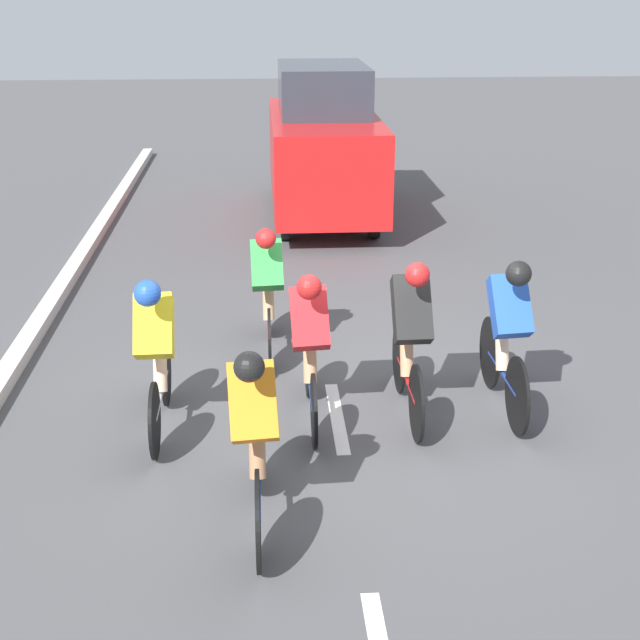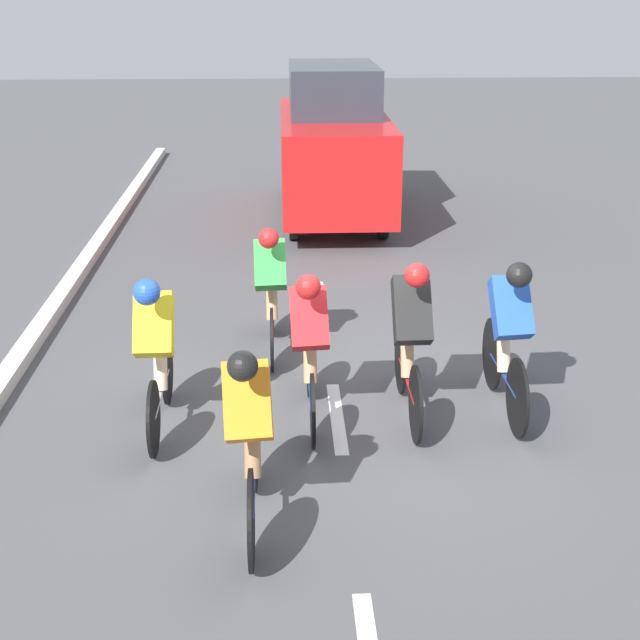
% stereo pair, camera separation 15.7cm
% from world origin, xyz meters
% --- Properties ---
extents(ground_plane, '(60.00, 60.00, 0.00)m').
position_xyz_m(ground_plane, '(0.00, 0.00, 0.00)').
color(ground_plane, '#4C4C4F').
extents(lane_stripe_mid, '(0.12, 1.40, 0.01)m').
position_xyz_m(lane_stripe_mid, '(0.00, 0.16, 0.00)').
color(lane_stripe_mid, white).
rests_on(lane_stripe_mid, ground).
extents(lane_stripe_far, '(0.12, 1.40, 0.01)m').
position_xyz_m(lane_stripe_far, '(0.00, -3.04, 0.00)').
color(lane_stripe_far, white).
rests_on(lane_stripe_far, ground).
extents(cyclist_orange, '(0.35, 1.69, 1.49)m').
position_xyz_m(cyclist_orange, '(0.72, 1.88, 0.77)').
color(cyclist_orange, black).
rests_on(cyclist_orange, ground).
extents(cyclist_yellow, '(0.33, 1.65, 1.48)m').
position_xyz_m(cyclist_yellow, '(1.56, 0.34, 0.78)').
color(cyclist_yellow, black).
rests_on(cyclist_yellow, ground).
extents(cyclist_green, '(0.34, 1.63, 1.44)m').
position_xyz_m(cyclist_green, '(0.60, -1.37, 0.75)').
color(cyclist_green, black).
rests_on(cyclist_green, ground).
extents(cyclist_blue, '(0.35, 1.67, 1.52)m').
position_xyz_m(cyclist_blue, '(-1.52, 0.13, 0.79)').
color(cyclist_blue, black).
rests_on(cyclist_blue, ground).
extents(cyclist_red, '(0.35, 1.66, 1.47)m').
position_xyz_m(cyclist_red, '(0.25, 0.24, 0.77)').
color(cyclist_red, black).
rests_on(cyclist_red, ground).
extents(cyclist_black, '(0.33, 1.67, 1.54)m').
position_xyz_m(cyclist_black, '(-0.64, 0.19, 0.80)').
color(cyclist_black, black).
rests_on(cyclist_black, ground).
extents(support_car, '(1.70, 4.37, 2.46)m').
position_xyz_m(support_car, '(-0.39, -7.23, 1.21)').
color(support_car, black).
rests_on(support_car, ground).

